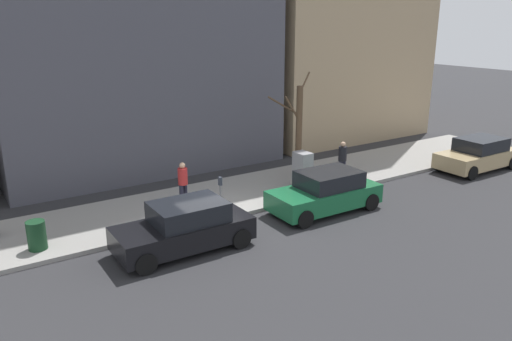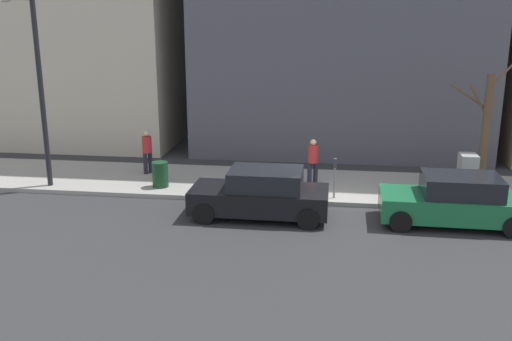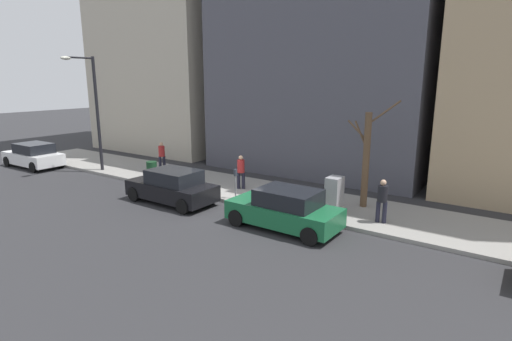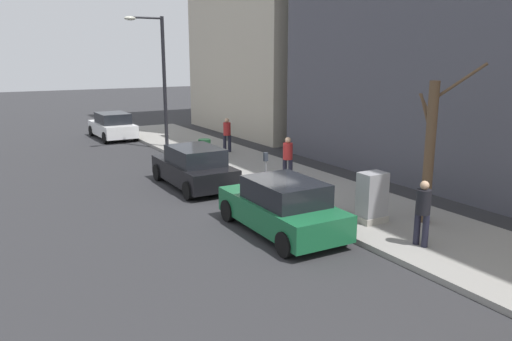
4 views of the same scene
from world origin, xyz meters
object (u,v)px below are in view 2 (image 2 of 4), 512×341
parking_meter (335,174)px  streetlamp (36,77)px  parked_car_green (454,201)px  parked_car_black (261,194)px  utility_box (467,176)px  trash_bin (160,174)px  bare_tree (485,128)px  pedestrian_far_corner (147,149)px  pedestrian_midblock (313,159)px

parking_meter → streetlamp: (-0.17, 10.07, 3.04)m
parked_car_green → parking_meter: size_ratio=3.13×
parked_car_black → streetlamp: 8.65m
parked_car_black → streetlamp: bearing=79.0°
parked_car_black → utility_box: (2.59, -6.61, 0.11)m
parked_car_green → trash_bin: (2.07, 9.63, -0.14)m
utility_box → bare_tree: bearing=-30.1°
parking_meter → streetlamp: bearing=91.0°
parked_car_green → parked_car_black: (-0.12, 5.75, 0.00)m
utility_box → parked_car_green: bearing=160.8°
parked_car_black → utility_box: utility_box is taller
parked_car_green → utility_box: utility_box is taller
parked_car_green → pedestrian_far_corner: (3.73, 10.63, 0.35)m
parked_car_green → parking_meter: (1.62, 3.53, 0.24)m
parked_car_green → trash_bin: 9.85m
parked_car_green → streetlamp: bearing=84.8°
streetlamp → pedestrian_midblock: size_ratio=3.92×
streetlamp → trash_bin: size_ratio=7.22×
pedestrian_midblock → bare_tree: bearing=157.6°
trash_bin → parked_car_green: bearing=-102.1°
trash_bin → pedestrian_far_corner: (1.66, 1.00, 0.49)m
bare_tree → pedestrian_midblock: bare_tree is taller
pedestrian_midblock → parking_meter: bearing=89.0°
trash_bin → utility_box: bearing=-87.8°
parked_car_green → parking_meter: bearing=66.2°
parked_car_green → parked_car_black: size_ratio=1.00×
parking_meter → bare_tree: (2.18, -5.16, 1.27)m
bare_tree → trash_bin: bare_tree is taller
streetlamp → trash_bin: (0.62, -3.97, -3.42)m
trash_bin → pedestrian_midblock: bearing=-79.4°
parked_car_green → utility_box: 2.61m
trash_bin → pedestrian_midblock: size_ratio=0.54×
trash_bin → pedestrian_far_corner: size_ratio=0.54×
pedestrian_midblock → utility_box: bearing=144.1°
streetlamp → parked_car_black: bearing=-101.3°
streetlamp → bare_tree: 15.51m
parked_car_black → trash_bin: 4.45m
utility_box → trash_bin: 10.50m
pedestrian_midblock → parked_car_black: bearing=36.1°
parked_car_green → parking_meter: parked_car_green is taller
utility_box → trash_bin: utility_box is taller
utility_box → pedestrian_midblock: size_ratio=0.86×
parked_car_black → streetlamp: (1.57, 7.85, 3.28)m
streetlamp → pedestrian_far_corner: streetlamp is taller
bare_tree → pedestrian_far_corner: (-0.06, 12.26, -1.16)m
utility_box → bare_tree: 2.08m
parking_meter → trash_bin: 6.13m
trash_bin → pedestrian_midblock: pedestrian_midblock is taller
parked_car_black → streetlamp: size_ratio=0.65×
utility_box → pedestrian_midblock: (0.59, 5.17, 0.24)m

